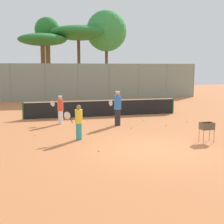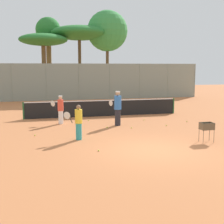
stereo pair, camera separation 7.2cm
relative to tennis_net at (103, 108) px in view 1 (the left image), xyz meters
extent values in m
plane|color=#C67242|center=(0.00, -8.78, -0.56)|extent=(80.00, 80.00, 0.00)
cylinder|color=#26592D|center=(-5.06, 0.00, -0.02)|extent=(0.10, 0.10, 1.07)
cylinder|color=#26592D|center=(5.06, 0.00, -0.02)|extent=(0.10, 0.10, 1.07)
cube|color=black|center=(0.00, 0.00, -0.05)|extent=(10.11, 0.01, 1.01)
cube|color=white|center=(0.00, 0.00, 0.48)|extent=(10.11, 0.02, 0.06)
cylinder|color=gray|center=(-6.31, 10.70, 1.22)|extent=(0.08, 0.08, 3.56)
cylinder|color=gray|center=(-3.16, 10.70, 1.22)|extent=(0.08, 0.08, 3.56)
cylinder|color=gray|center=(0.00, 10.70, 1.22)|extent=(0.08, 0.08, 3.56)
cylinder|color=gray|center=(3.16, 10.70, 1.22)|extent=(0.08, 0.08, 3.56)
cylinder|color=gray|center=(6.31, 10.70, 1.22)|extent=(0.08, 0.08, 3.56)
cylinder|color=gray|center=(9.47, 10.70, 1.22)|extent=(0.08, 0.08, 3.56)
cylinder|color=gray|center=(12.63, 10.70, 1.22)|extent=(0.08, 0.08, 3.56)
cube|color=gray|center=(0.00, 10.70, 1.22)|extent=(25.26, 0.01, 3.56)
cylinder|color=brown|center=(-3.21, 12.93, 2.11)|extent=(0.44, 0.44, 5.34)
ellipsoid|color=#28722D|center=(-3.21, 12.93, 5.39)|extent=(4.87, 4.87, 1.22)
cylinder|color=brown|center=(-2.57, 15.31, 2.64)|extent=(0.54, 0.54, 6.40)
sphere|color=#28722D|center=(-2.57, 15.31, 6.64)|extent=(2.69, 2.69, 2.69)
cylinder|color=brown|center=(0.65, 14.21, 2.48)|extent=(0.33, 0.33, 6.07)
ellipsoid|color=#28722D|center=(0.65, 14.21, 6.28)|extent=(6.11, 6.11, 1.53)
cylinder|color=brown|center=(3.77, 14.35, 2.35)|extent=(0.33, 0.33, 5.82)
sphere|color=#388E42|center=(3.77, 14.35, 6.60)|extent=(4.46, 4.46, 4.46)
cylinder|color=teal|center=(-2.54, -6.30, -0.19)|extent=(0.26, 0.26, 0.75)
cylinder|color=yellow|center=(-2.54, -6.30, 0.50)|extent=(0.33, 0.33, 0.62)
sphere|color=#8C6647|center=(-2.54, -6.30, 0.91)|extent=(0.20, 0.20, 0.20)
cylinder|color=black|center=(-2.88, -6.32, 0.34)|extent=(0.15, 0.04, 0.27)
ellipsoid|color=silver|center=(-3.05, -6.33, 0.56)|extent=(0.40, 0.05, 0.43)
cylinder|color=white|center=(-2.96, -2.14, -0.18)|extent=(0.27, 0.27, 0.76)
cylinder|color=#E54C38|center=(-2.96, -2.14, 0.52)|extent=(0.33, 0.33, 0.63)
sphere|color=#DBB28C|center=(-2.96, -2.14, 0.94)|extent=(0.21, 0.21, 0.21)
cylinder|color=white|center=(-2.96, -2.14, 1.03)|extent=(0.22, 0.22, 0.05)
cylinder|color=black|center=(-3.23, -1.93, 0.36)|extent=(0.13, 0.11, 0.27)
ellipsoid|color=silver|center=(-3.36, -1.82, 0.58)|extent=(0.33, 0.27, 0.43)
cylinder|color=#26262D|center=(0.06, -3.42, -0.11)|extent=(0.32, 0.32, 0.90)
cylinder|color=blue|center=(0.06, -3.42, 0.72)|extent=(0.39, 0.39, 0.75)
sphere|color=tan|center=(0.06, -3.42, 1.21)|extent=(0.24, 0.24, 0.24)
cylinder|color=white|center=(0.06, -3.42, 1.32)|extent=(0.26, 0.26, 0.06)
cylinder|color=black|center=(-0.25, -3.62, 0.53)|extent=(0.14, 0.10, 0.27)
ellipsoid|color=silver|center=(-0.41, -3.73, 0.75)|extent=(0.35, 0.24, 0.43)
cylinder|color=brown|center=(2.50, -8.29, -0.28)|extent=(0.02, 0.02, 0.55)
cylinder|color=brown|center=(3.01, -8.29, -0.28)|extent=(0.02, 0.02, 0.55)
cylinder|color=brown|center=(2.50, -7.93, -0.28)|extent=(0.02, 0.02, 0.55)
cylinder|color=brown|center=(3.01, -7.93, -0.28)|extent=(0.02, 0.02, 0.55)
cube|color=brown|center=(2.75, -8.11, 0.00)|extent=(0.55, 0.40, 0.01)
cube|color=brown|center=(2.75, -8.31, 0.14)|extent=(0.55, 0.01, 0.30)
cube|color=brown|center=(2.75, -7.91, 0.14)|extent=(0.55, 0.01, 0.30)
cube|color=brown|center=(2.48, -8.11, 0.14)|extent=(0.01, 0.40, 0.30)
cube|color=brown|center=(3.03, -8.11, 0.14)|extent=(0.01, 0.40, 0.30)
sphere|color=#D1E54C|center=(2.57, -8.03, 0.04)|extent=(0.07, 0.07, 0.07)
sphere|color=#D1E54C|center=(2.77, -8.09, 0.04)|extent=(0.07, 0.07, 0.07)
sphere|color=#D1E54C|center=(2.77, -8.06, 0.09)|extent=(0.07, 0.07, 0.07)
sphere|color=#D1E54C|center=(2.57, -7.97, 0.04)|extent=(0.07, 0.07, 0.07)
sphere|color=#D1E54C|center=(2.77, -8.15, 0.04)|extent=(0.07, 0.07, 0.07)
sphere|color=#D1E54C|center=(2.63, -8.02, 0.09)|extent=(0.07, 0.07, 0.07)
sphere|color=#D1E54C|center=(2.75, -8.09, 0.04)|extent=(0.07, 0.07, 0.07)
sphere|color=#D1E54C|center=(2.62, -8.04, 0.09)|extent=(0.07, 0.07, 0.07)
sphere|color=#D1E54C|center=(2.91, -8.23, 0.09)|extent=(0.07, 0.07, 0.07)
sphere|color=#D1E54C|center=(2.93, -8.11, 0.09)|extent=(0.07, 0.07, 0.07)
sphere|color=#D1E54C|center=(2.73, -8.03, 0.04)|extent=(0.07, 0.07, 0.07)
sphere|color=#D1E54C|center=(2.81, -8.11, 0.04)|extent=(0.07, 0.07, 0.07)
sphere|color=#D1E54C|center=(2.96, -8.16, 0.09)|extent=(0.07, 0.07, 0.07)
sphere|color=#D1E54C|center=(-2.19, -3.98, -0.53)|extent=(0.07, 0.07, 0.07)
sphere|color=#D1E54C|center=(2.61, -4.25, -0.53)|extent=(0.07, 0.07, 0.07)
sphere|color=#D1E54C|center=(4.33, -3.38, -0.53)|extent=(0.07, 0.07, 0.07)
sphere|color=#D1E54C|center=(2.05, -2.26, -0.53)|extent=(0.07, 0.07, 0.07)
sphere|color=#D1E54C|center=(0.54, -4.44, -0.53)|extent=(0.07, 0.07, 0.07)
sphere|color=#D1E54C|center=(-4.43, -5.02, -0.53)|extent=(0.07, 0.07, 0.07)
sphere|color=#D1E54C|center=(-2.09, -8.42, -0.53)|extent=(0.07, 0.07, 0.07)
sphere|color=#D1E54C|center=(-0.69, -3.97, -0.53)|extent=(0.07, 0.07, 0.07)
sphere|color=#D1E54C|center=(-1.26, -1.59, -0.53)|extent=(0.07, 0.07, 0.07)
cube|color=#B2B7BC|center=(6.84, 15.06, -0.11)|extent=(4.20, 1.70, 0.90)
cube|color=#33383D|center=(6.64, 15.06, 0.69)|extent=(2.20, 1.50, 0.70)
camera|label=1|loc=(-4.57, -19.85, 2.66)|focal=50.00mm
camera|label=2|loc=(-4.50, -19.87, 2.66)|focal=50.00mm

